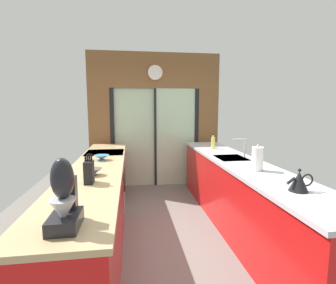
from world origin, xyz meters
TOP-DOWN VIEW (x-y plane):
  - ground_plane at (0.00, 0.60)m, footprint 5.04×7.60m
  - back_wall_unit at (0.00, 2.40)m, footprint 2.64×0.12m
  - left_counter_run at (-0.91, 0.13)m, footprint 0.62×3.80m
  - right_counter_run at (0.91, 0.30)m, footprint 0.62×3.80m
  - sink_faucet at (1.06, 0.55)m, footprint 0.19×0.02m
  - oven_range at (-0.91, 1.25)m, footprint 0.60×0.60m
  - mixing_bowl_near at (-0.89, -0.15)m, footprint 0.18×0.18m
  - mixing_bowl_far at (-0.89, 0.63)m, footprint 0.20×0.20m
  - knife_block at (-0.89, -0.43)m, footprint 0.08×0.14m
  - stand_mixer at (-0.89, -1.32)m, footprint 0.17×0.27m
  - kettle at (0.89, -0.92)m, footprint 0.24×0.16m
  - soap_bottle_far at (0.89, 1.35)m, footprint 0.06×0.06m
  - paper_towel_roll at (0.89, -0.20)m, footprint 0.14×0.14m

SIDE VIEW (x-z plane):
  - ground_plane at x=0.00m, z-range -0.02..0.00m
  - oven_range at x=-0.91m, z-range 0.00..0.92m
  - right_counter_run at x=0.91m, z-range 0.00..0.92m
  - left_counter_run at x=-0.91m, z-range 0.01..0.93m
  - mixing_bowl_far at x=-0.89m, z-range 0.92..0.99m
  - mixing_bowl_near at x=-0.89m, z-range 0.92..0.99m
  - kettle at x=0.89m, z-range 0.91..1.10m
  - soap_bottle_far at x=0.89m, z-range 0.90..1.15m
  - knife_block at x=-0.89m, z-range 0.89..1.17m
  - paper_towel_roll at x=0.89m, z-range 0.90..1.20m
  - stand_mixer at x=-0.89m, z-range 0.87..1.29m
  - sink_faucet at x=1.06m, z-range 0.96..1.23m
  - back_wall_unit at x=0.00m, z-range 0.18..2.88m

